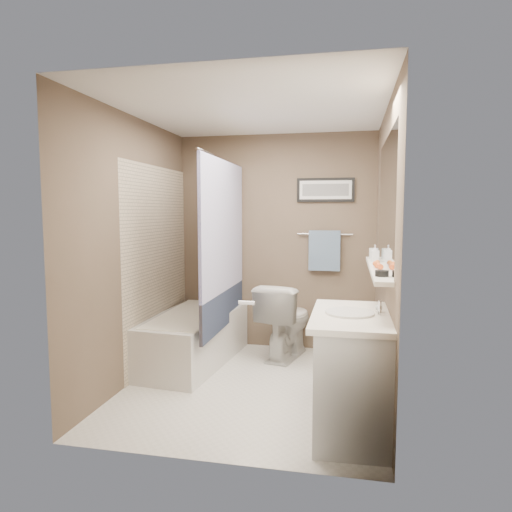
% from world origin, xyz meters
% --- Properties ---
extents(ground, '(2.50, 2.50, 0.00)m').
position_xyz_m(ground, '(0.00, 0.00, 0.00)').
color(ground, silver).
rests_on(ground, ground).
extents(ceiling, '(2.20, 2.50, 0.04)m').
position_xyz_m(ceiling, '(0.00, 0.00, 2.38)').
color(ceiling, white).
rests_on(ceiling, wall_back).
extents(wall_back, '(2.20, 0.04, 2.40)m').
position_xyz_m(wall_back, '(0.00, 1.23, 1.20)').
color(wall_back, brown).
rests_on(wall_back, ground).
extents(wall_front, '(2.20, 0.04, 2.40)m').
position_xyz_m(wall_front, '(0.00, -1.23, 1.20)').
color(wall_front, brown).
rests_on(wall_front, ground).
extents(wall_left, '(0.04, 2.50, 2.40)m').
position_xyz_m(wall_left, '(-1.08, 0.00, 1.20)').
color(wall_left, brown).
rests_on(wall_left, ground).
extents(wall_right, '(0.04, 2.50, 2.40)m').
position_xyz_m(wall_right, '(1.08, 0.00, 1.20)').
color(wall_right, brown).
rests_on(wall_right, ground).
extents(tile_surround, '(0.02, 1.55, 2.00)m').
position_xyz_m(tile_surround, '(-1.09, 0.50, 1.00)').
color(tile_surround, '#C7B597').
rests_on(tile_surround, wall_left).
extents(curtain_rod, '(0.02, 1.55, 0.02)m').
position_xyz_m(curtain_rod, '(-0.40, 0.50, 2.05)').
color(curtain_rod, silver).
rests_on(curtain_rod, wall_left).
extents(curtain_upper, '(0.03, 1.45, 1.28)m').
position_xyz_m(curtain_upper, '(-0.40, 0.50, 1.40)').
color(curtain_upper, silver).
rests_on(curtain_upper, curtain_rod).
extents(curtain_lower, '(0.03, 1.45, 0.36)m').
position_xyz_m(curtain_lower, '(-0.40, 0.50, 0.58)').
color(curtain_lower, '#273149').
rests_on(curtain_lower, curtain_rod).
extents(mirror, '(0.02, 1.60, 1.00)m').
position_xyz_m(mirror, '(1.09, -0.15, 1.62)').
color(mirror, silver).
rests_on(mirror, wall_right).
extents(shelf, '(0.12, 1.60, 0.03)m').
position_xyz_m(shelf, '(1.04, -0.15, 1.10)').
color(shelf, silver).
rests_on(shelf, wall_right).
extents(towel_bar, '(0.60, 0.02, 0.02)m').
position_xyz_m(towel_bar, '(0.55, 1.22, 1.30)').
color(towel_bar, silver).
rests_on(towel_bar, wall_back).
extents(towel, '(0.34, 0.05, 0.44)m').
position_xyz_m(towel, '(0.55, 1.20, 1.12)').
color(towel, '#7F9EBA').
rests_on(towel, towel_bar).
extents(art_frame, '(0.62, 0.02, 0.26)m').
position_xyz_m(art_frame, '(0.55, 1.23, 1.78)').
color(art_frame, black).
rests_on(art_frame, wall_back).
extents(art_mat, '(0.56, 0.00, 0.20)m').
position_xyz_m(art_mat, '(0.55, 1.22, 1.78)').
color(art_mat, white).
rests_on(art_mat, art_frame).
extents(art_image, '(0.50, 0.00, 0.13)m').
position_xyz_m(art_image, '(0.55, 1.22, 1.78)').
color(art_image, '#595959').
rests_on(art_image, art_mat).
extents(door, '(0.80, 0.02, 2.00)m').
position_xyz_m(door, '(0.55, -1.24, 1.00)').
color(door, silver).
rests_on(door, wall_front).
extents(door_handle, '(0.10, 0.02, 0.02)m').
position_xyz_m(door_handle, '(0.22, -1.19, 1.00)').
color(door_handle, silver).
rests_on(door_handle, door).
extents(bathtub, '(0.85, 1.56, 0.50)m').
position_xyz_m(bathtub, '(-0.75, 0.52, 0.25)').
color(bathtub, silver).
rests_on(bathtub, ground).
extents(tub_rim, '(0.56, 1.36, 0.02)m').
position_xyz_m(tub_rim, '(-0.75, 0.52, 0.50)').
color(tub_rim, white).
rests_on(tub_rim, bathtub).
extents(toilet, '(0.61, 0.86, 0.80)m').
position_xyz_m(toilet, '(0.17, 0.90, 0.40)').
color(toilet, silver).
rests_on(toilet, ground).
extents(vanity, '(0.53, 0.92, 0.80)m').
position_xyz_m(vanity, '(0.85, -0.65, 0.40)').
color(vanity, silver).
rests_on(vanity, ground).
extents(countertop, '(0.54, 0.96, 0.04)m').
position_xyz_m(countertop, '(0.84, -0.65, 0.82)').
color(countertop, white).
rests_on(countertop, vanity).
extents(sink_basin, '(0.34, 0.34, 0.01)m').
position_xyz_m(sink_basin, '(0.83, -0.65, 0.85)').
color(sink_basin, silver).
rests_on(sink_basin, countertop).
extents(faucet_spout, '(0.02, 0.02, 0.10)m').
position_xyz_m(faucet_spout, '(1.03, -0.65, 0.89)').
color(faucet_spout, silver).
rests_on(faucet_spout, countertop).
extents(faucet_knob, '(0.05, 0.05, 0.05)m').
position_xyz_m(faucet_knob, '(1.03, -0.55, 0.87)').
color(faucet_knob, silver).
rests_on(faucet_knob, countertop).
extents(candle_bowl_near, '(0.09, 0.09, 0.04)m').
position_xyz_m(candle_bowl_near, '(1.04, -0.70, 1.14)').
color(candle_bowl_near, black).
rests_on(candle_bowl_near, shelf).
extents(hair_brush_front, '(0.07, 0.22, 0.04)m').
position_xyz_m(hair_brush_front, '(1.04, -0.24, 1.14)').
color(hair_brush_front, '#D34F1D').
rests_on(hair_brush_front, shelf).
extents(hair_brush_back, '(0.06, 0.22, 0.04)m').
position_xyz_m(hair_brush_back, '(1.04, -0.14, 1.14)').
color(hair_brush_back, '#C4591B').
rests_on(hair_brush_back, shelf).
extents(pink_comb, '(0.05, 0.16, 0.01)m').
position_xyz_m(pink_comb, '(1.04, 0.00, 1.12)').
color(pink_comb, pink).
rests_on(pink_comb, shelf).
extents(glass_jar, '(0.08, 0.08, 0.10)m').
position_xyz_m(glass_jar, '(1.04, 0.44, 1.17)').
color(glass_jar, silver).
rests_on(glass_jar, shelf).
extents(soap_bottle, '(0.07, 0.07, 0.15)m').
position_xyz_m(soap_bottle, '(1.04, 0.22, 1.19)').
color(soap_bottle, '#999999').
rests_on(soap_bottle, shelf).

